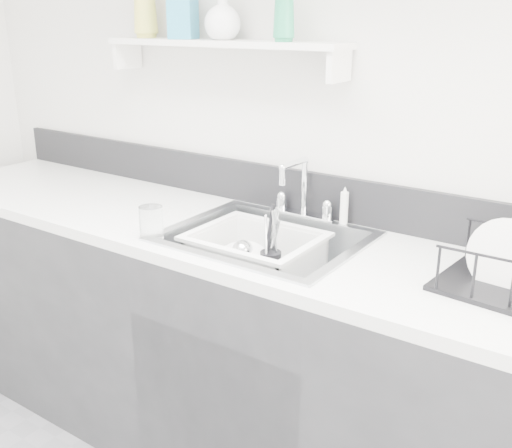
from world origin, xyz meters
The scene contains 17 objects.
counter_run centered at (0.00, 1.19, 0.46)m, with size 3.20×0.62×0.92m.
backsplash centered at (0.00, 1.49, 1.00)m, with size 3.20×0.02×0.16m, color black.
sink centered at (0.00, 1.19, 0.83)m, with size 0.64×0.52×0.20m, color silver, non-canonical shape.
faucet centered at (0.00, 1.44, 0.98)m, with size 0.26×0.18×0.23m.
side_sprayer centered at (0.16, 1.44, 0.99)m, with size 0.03×0.03×0.14m, color white.
wall_shelf centered at (-0.35, 1.42, 1.51)m, with size 1.00×0.16×0.12m.
wash_tub centered at (-0.05, 1.20, 0.83)m, with size 0.42×0.34×0.16m, color white, non-canonical shape.
plate_stack centered at (-0.09, 1.19, 0.79)m, with size 0.22×0.22×0.09m.
utensil_cup centered at (0.00, 1.22, 0.82)m, with size 0.07×0.07×0.24m.
ladle centered at (-0.06, 1.19, 0.81)m, with size 0.30×0.11×0.09m, color silver, non-canonical shape.
tumbler_in_tub centered at (0.11, 1.22, 0.81)m, with size 0.06×0.06×0.09m, color white.
tumbler_counter centered at (-0.30, 0.97, 0.97)m, with size 0.08×0.08×0.11m, color white.
bowl_small centered at (0.09, 1.12, 0.79)m, with size 0.12×0.12×0.04m, color white.
soap_bottle_a centered at (-0.72, 1.42, 1.65)m, with size 0.09×0.10×0.25m, color #CCC64E.
soap_bottle_b centered at (-0.51, 1.41, 1.63)m, with size 0.09×0.09×0.21m, color teal.
soap_bottle_c centered at (-0.33, 1.41, 1.61)m, with size 0.13×0.13×0.17m, color silver.
soap_bottle_d centered at (-0.07, 1.40, 1.63)m, with size 0.07×0.07×0.19m, color #1D7E53.
Camera 1 is at (1.03, -0.35, 1.61)m, focal length 42.00 mm.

